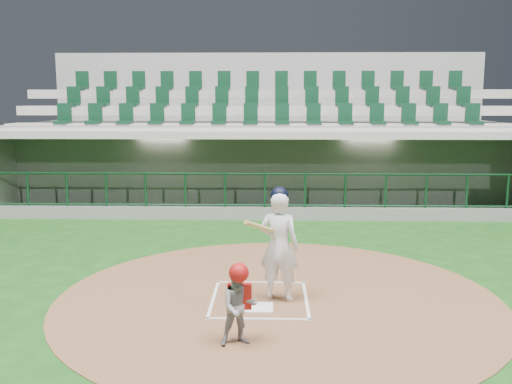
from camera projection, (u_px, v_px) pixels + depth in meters
ground at (260, 294)px, 9.50m from camera, size 120.00×120.00×0.00m
dirt_circle at (278, 298)px, 9.29m from camera, size 7.20×7.20×0.01m
home_plate at (259, 307)px, 8.81m from camera, size 0.43×0.43×0.02m
batter_box_chalk at (260, 299)px, 9.20m from camera, size 1.55×1.80×0.01m
dugout_structure at (266, 176)px, 17.07m from camera, size 16.40×3.70×3.00m
seating_deck at (267, 151)px, 20.04m from camera, size 17.00×6.72×5.15m
batter at (279, 244)px, 9.05m from camera, size 0.91×0.94×1.84m
catcher at (239, 304)px, 7.43m from camera, size 0.59×0.52×1.10m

